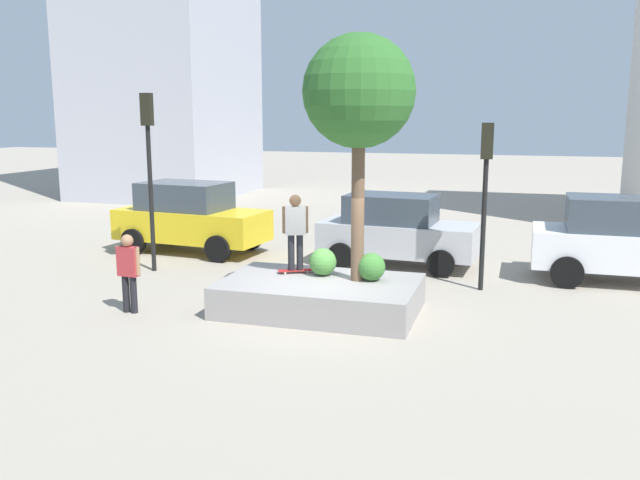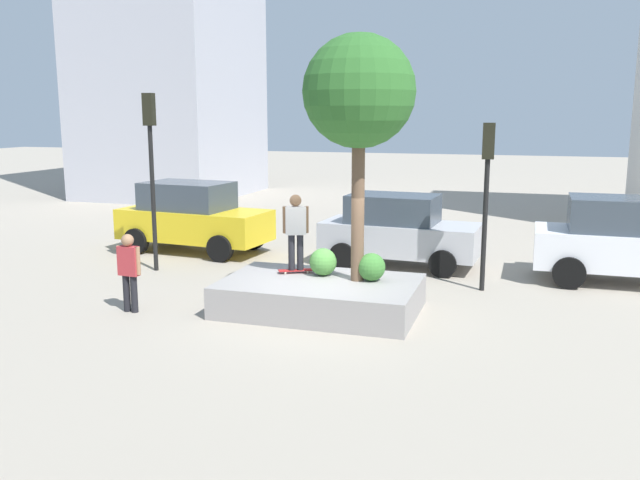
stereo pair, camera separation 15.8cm
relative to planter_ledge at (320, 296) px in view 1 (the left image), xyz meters
The scene contains 13 objects.
ground_plane 0.38m from the planter_ledge, 63.30° to the right, with size 120.00×120.00×0.00m, color #9E9384.
planter_ledge is the anchor object (origin of this frame).
plaza_tree 4.40m from the planter_ledge, 20.32° to the left, with size 2.37×2.37×5.21m.
boxwood_shrub 0.82m from the planter_ledge, 99.32° to the left, with size 0.62×0.62×0.62m, color #4C8C3D.
hedge_clump 1.29m from the planter_ledge, 17.38° to the left, with size 0.61×0.61×0.61m, color #3D7A33.
skateboard 0.99m from the planter_ledge, 144.79° to the left, with size 0.81×0.56×0.07m.
skateboarder 1.68m from the planter_ledge, 144.79° to the left, with size 0.55×0.35×1.73m.
taxi_cab 7.64m from the planter_ledge, 138.92° to the left, with size 4.85×2.56×2.18m.
sedan_parked 5.01m from the planter_ledge, 81.00° to the left, with size 4.48×2.29×2.03m.
police_car 8.22m from the planter_ledge, 34.58° to the left, with size 4.73×2.24×2.19m.
traffic_light_corner 4.99m from the planter_ledge, 41.43° to the left, with size 0.30×0.35×4.05m.
traffic_light_median 6.65m from the planter_ledge, 156.62° to the left, with size 0.30×0.35×4.80m.
bystander_watching 4.18m from the planter_ledge, 162.00° to the right, with size 0.58×0.27×1.73m.
Camera 1 is at (3.98, -13.33, 4.25)m, focal length 37.44 mm.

